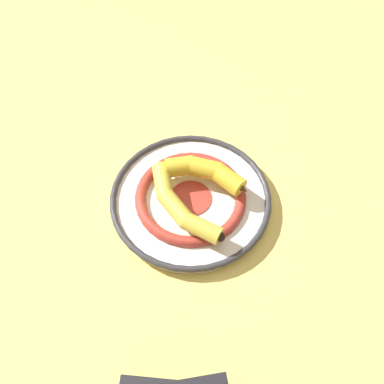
% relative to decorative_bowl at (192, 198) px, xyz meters
% --- Properties ---
extents(ground_plane, '(2.80, 2.80, 0.00)m').
position_rel_decorative_bowl_xyz_m(ground_plane, '(0.01, -0.00, -0.02)').
color(ground_plane, '#E5CC6B').
extents(decorative_bowl, '(0.31, 0.31, 0.03)m').
position_rel_decorative_bowl_xyz_m(decorative_bowl, '(0.00, 0.00, 0.00)').
color(decorative_bowl, white).
rests_on(decorative_bowl, ground_plane).
extents(banana_a, '(0.21, 0.09, 0.03)m').
position_rel_decorative_bowl_xyz_m(banana_a, '(0.02, -0.04, 0.03)').
color(banana_a, gold).
rests_on(banana_a, decorative_bowl).
extents(banana_b, '(0.13, 0.15, 0.04)m').
position_rel_decorative_bowl_xyz_m(banana_b, '(-0.02, 0.04, 0.03)').
color(banana_b, gold).
rests_on(banana_b, decorative_bowl).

